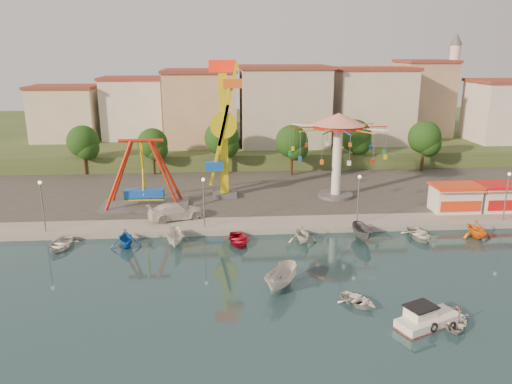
{
  "coord_description": "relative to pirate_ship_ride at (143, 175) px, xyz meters",
  "views": [
    {
      "loc": [
        -6.17,
        -35.71,
        18.35
      ],
      "look_at": [
        -2.61,
        14.0,
        4.0
      ],
      "focal_mm": 35.0,
      "sensor_mm": 36.0,
      "label": 1
    }
  ],
  "objects": [
    {
      "name": "tree_0",
      "position": [
        -10.87,
        16.43,
        1.08
      ],
      "size": [
        4.6,
        4.6,
        7.19
      ],
      "color": "#382314",
      "rests_on": "quay_deck"
    },
    {
      "name": "moored_boat_1",
      "position": [
        -0.35,
        -10.75,
        -3.52
      ],
      "size": [
        3.52,
        3.87,
        1.75
      ],
      "primitive_type": "imported",
      "rotation": [
        0.0,
        0.0,
        0.22
      ],
      "color": "blue",
      "rests_on": "ground"
    },
    {
      "name": "cabin_motorboat",
      "position": [
        22.81,
        -26.75,
        -3.96
      ],
      "size": [
        4.98,
        3.52,
        1.64
      ],
      "rotation": [
        0.0,
        0.0,
        0.42
      ],
      "color": "white",
      "rests_on": "ground"
    },
    {
      "name": "booth_left",
      "position": [
        35.26,
        -4.06,
        -2.23
      ],
      "size": [
        5.4,
        3.78,
        3.08
      ],
      "color": "white",
      "rests_on": "quay_deck"
    },
    {
      "name": "rowboat_b",
      "position": [
        24.7,
        -26.71,
        -4.01
      ],
      "size": [
        3.6,
        4.33,
        0.77
      ],
      "primitive_type": "imported",
      "rotation": [
        0.0,
        0.0,
        -0.28
      ],
      "color": "silver",
      "rests_on": "ground"
    },
    {
      "name": "building_6",
      "position": [
        59.28,
        28.22,
        4.78
      ],
      "size": [
        8.23,
        8.98,
        12.36
      ],
      "primitive_type": "cube",
      "color": "silver",
      "rests_on": "hill_terrace"
    },
    {
      "name": "building_1",
      "position": [
        -6.2,
        30.84,
        2.92
      ],
      "size": [
        12.33,
        9.01,
        8.63
      ],
      "primitive_type": "cube",
      "color": "silver",
      "rests_on": "hill_terrace"
    },
    {
      "name": "ground",
      "position": [
        15.13,
        -20.55,
        -4.39
      ],
      "size": [
        200.0,
        200.0,
        0.0
      ],
      "primitive_type": "plane",
      "color": "#15333B",
      "rests_on": "ground"
    },
    {
      "name": "skiff",
      "position": [
        13.53,
        -20.62,
        -3.49
      ],
      "size": [
        3.86,
        4.92,
        1.8
      ],
      "primitive_type": "imported",
      "rotation": [
        0.0,
        0.0,
        -0.53
      ],
      "color": "silver",
      "rests_on": "ground"
    },
    {
      "name": "asphalt_pad",
      "position": [
        15.13,
        9.45,
        -3.79
      ],
      "size": [
        90.0,
        28.0,
        0.01
      ],
      "primitive_type": "cube",
      "color": "#4C4944",
      "rests_on": "quay_deck"
    },
    {
      "name": "moored_boat_7",
      "position": [
        34.54,
        -10.75,
        -3.51
      ],
      "size": [
        3.19,
        3.6,
        1.76
      ],
      "primitive_type": "imported",
      "rotation": [
        0.0,
        0.0,
        0.1
      ],
      "color": "orange",
      "rests_on": "ground"
    },
    {
      "name": "lamp_post_2",
      "position": [
        23.13,
        -7.55,
        -1.29
      ],
      "size": [
        0.14,
        0.14,
        5.0
      ],
      "primitive_type": "cylinder",
      "color": "#59595E",
      "rests_on": "quay_deck"
    },
    {
      "name": "tree_4",
      "position": [
        29.13,
        16.81,
        1.35
      ],
      "size": [
        4.86,
        4.86,
        7.6
      ],
      "color": "#382314",
      "rests_on": "quay_deck"
    },
    {
      "name": "tree_1",
      "position": [
        -0.87,
        15.69,
        0.81
      ],
      "size": [
        4.35,
        4.35,
        6.8
      ],
      "color": "#382314",
      "rests_on": "quay_deck"
    },
    {
      "name": "building_2",
      "position": [
        6.94,
        31.41,
        4.22
      ],
      "size": [
        11.95,
        9.28,
        11.23
      ],
      "primitive_type": "cube",
      "color": "tan",
      "rests_on": "hill_terrace"
    },
    {
      "name": "moored_boat_3",
      "position": [
        10.47,
        -10.75,
        -3.99
      ],
      "size": [
        3.22,
        4.22,
        0.81
      ],
      "primitive_type": "imported",
      "rotation": [
        0.0,
        0.0,
        0.11
      ],
      "color": "#AB0D23",
      "rests_on": "ground"
    },
    {
      "name": "building_3",
      "position": [
        20.73,
        28.25,
        3.2
      ],
      "size": [
        12.59,
        10.5,
        9.2
      ],
      "primitive_type": "cube",
      "color": "beige",
      "rests_on": "hill_terrace"
    },
    {
      "name": "kamikaze_tower",
      "position": [
        9.43,
        3.51,
        4.2
      ],
      "size": [
        3.84,
        3.1,
        16.5
      ],
      "color": "#59595E",
      "rests_on": "quay_deck"
    },
    {
      "name": "moored_boat_0",
      "position": [
        -6.53,
        -10.75,
        -3.99
      ],
      "size": [
        3.18,
        4.17,
        0.81
      ],
      "primitive_type": "imported",
      "rotation": [
        0.0,
        0.0,
        -0.1
      ],
      "color": "silver",
      "rests_on": "ground"
    },
    {
      "name": "building_5",
      "position": [
        47.49,
        29.78,
        4.21
      ],
      "size": [
        12.77,
        10.96,
        11.21
      ],
      "primitive_type": "cube",
      "color": "tan",
      "rests_on": "hill_terrace"
    },
    {
      "name": "pirate_ship_ride",
      "position": [
        0.0,
        0.0,
        0.0
      ],
      "size": [
        10.0,
        5.0,
        8.0
      ],
      "color": "#59595E",
      "rests_on": "quay_deck"
    },
    {
      "name": "lamp_post_3",
      "position": [
        39.13,
        -7.55,
        -1.29
      ],
      "size": [
        0.14,
        0.14,
        5.0
      ],
      "primitive_type": "cylinder",
      "color": "#59595E",
      "rests_on": "quay_deck"
    },
    {
      "name": "lamp_post_1",
      "position": [
        7.13,
        -7.55,
        -1.29
      ],
      "size": [
        0.14,
        0.14,
        5.0
      ],
      "primitive_type": "cylinder",
      "color": "#59595E",
      "rests_on": "quay_deck"
    },
    {
      "name": "moored_boat_5",
      "position": [
        22.81,
        -10.75,
        -3.61
      ],
      "size": [
        1.66,
        4.11,
        1.57
      ],
      "primitive_type": "imported",
      "rotation": [
        0.0,
        0.0,
        0.03
      ],
      "color": "#535358",
      "rests_on": "ground"
    },
    {
      "name": "quay_deck",
      "position": [
        15.13,
        41.45,
        -4.09
      ],
      "size": [
        200.0,
        100.0,
        0.6
      ],
      "primitive_type": "cube",
      "color": "#9E998E",
      "rests_on": "ground"
    },
    {
      "name": "minaret",
      "position": [
        51.13,
        33.45,
        8.15
      ],
      "size": [
        2.8,
        2.8,
        18.0
      ],
      "color": "silver",
      "rests_on": "hill_terrace"
    },
    {
      "name": "moored_boat_4",
      "position": [
        16.76,
        -10.75,
        -3.55
      ],
      "size": [
        3.1,
        3.49,
        1.7
      ],
      "primitive_type": "imported",
      "rotation": [
        0.0,
        0.0,
        0.1
      ],
      "color": "beige",
      "rests_on": "ground"
    },
    {
      "name": "rowboat_a",
      "position": [
        18.92,
        -23.51,
        -4.07
      ],
      "size": [
        3.66,
        3.84,
        0.65
      ],
      "primitive_type": "imported",
      "rotation": [
        0.0,
        0.0,
        0.64
      ],
      "color": "white",
      "rests_on": "ground"
    },
    {
      "name": "lamp_post_0",
      "position": [
        -8.87,
        -7.55,
        -1.29
      ],
      "size": [
        0.14,
        0.14,
        5.0
      ],
      "primitive_type": "cylinder",
      "color": "#59595E",
      "rests_on": "quay_deck"
    },
    {
      "name": "moored_boat_6",
      "position": [
        28.68,
        -10.75,
        -3.98
      ],
      "size": [
        3.0,
        4.1,
        0.83
      ],
      "primitive_type": "imported",
      "rotation": [
        0.0,
        0.0,
        0.04
      ],
      "color": "silver",
      "rests_on": "ground"
    },
    {
      "name": "building_4",
      "position": [
        34.2,
        31.65,
        3.22
      ],
      "size": [
        10.75,
        9.23,
        9.24
      ],
      "primitive_type": "cube",
      "color": "beige",
      "rests_on": "hill_terrace"
    },
    {
      "name": "building_0",
      "position": [
        -18.24,
        25.52,
        4.54
      ],
      "size": [
        9.26,
        9.53,
        11.87
      ],
      "primitive_type": "cube",
      "color": "beige",
      "rests_on": "hill_terrace"
    },
    {
      "name": "hill_terrace",
      "position": [
        15.13,
        46.45,
        -2.89
      ],
      "size": [
        200.0,
        60.0,
        3.0
      ],
      "primitive_type": "cube",
      "color": "#384C26",
      "rests_on": "ground"
    },
    {
      "name": "tree_5",
      "position": [
        39.13,
        14.99,
        1.31
      ],
      "size": [
        4.83,
        4.83,
        7.54
      ],
      "color": "#382314",
      "rests_on": "quay_deck"
    },
    {
      "name": "booth_mid",
      "position": [
        40.71,
        -4.06,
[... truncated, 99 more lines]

